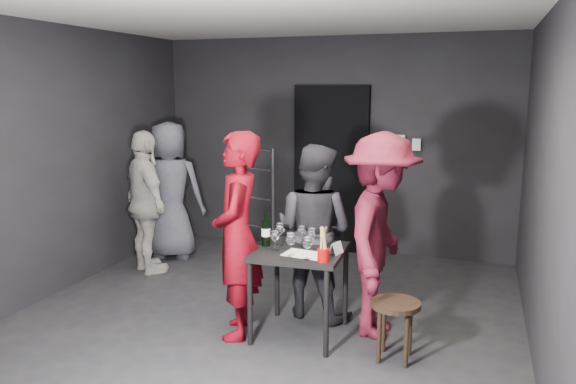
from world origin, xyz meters
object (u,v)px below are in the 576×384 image
(woman_black, at_px, (314,226))
(bystander_grey, at_px, (170,183))
(tasting_table, at_px, (300,261))
(bystander_cream, at_px, (146,197))
(wine_bottle, at_px, (266,232))
(hand_truck, at_px, (258,231))
(breadstick_cup, at_px, (323,245))
(stool, at_px, (395,312))
(man_maroon, at_px, (381,221))
(server_red, at_px, (237,220))

(woman_black, distance_m, bystander_grey, 2.45)
(tasting_table, height_order, woman_black, woman_black)
(bystander_cream, bearing_deg, woman_black, -157.71)
(wine_bottle, bearing_deg, bystander_grey, 139.68)
(hand_truck, relative_size, tasting_table, 1.75)
(bystander_cream, height_order, breadstick_cup, bystander_cream)
(bystander_cream, bearing_deg, breadstick_cup, -170.82)
(tasting_table, bearing_deg, bystander_grey, 143.59)
(woman_black, bearing_deg, tasting_table, 105.14)
(stool, xyz_separation_m, man_maroon, (-0.20, 0.43, 0.61))
(bystander_cream, xyz_separation_m, bystander_grey, (-0.04, 0.60, 0.07))
(bystander_cream, bearing_deg, man_maroon, -158.61)
(server_red, height_order, woman_black, server_red)
(tasting_table, height_order, stool, tasting_table)
(wine_bottle, bearing_deg, server_red, -138.13)
(stool, distance_m, server_red, 1.46)
(man_maroon, height_order, wine_bottle, man_maroon)
(bystander_grey, bearing_deg, man_maroon, 144.65)
(breadstick_cup, bearing_deg, stool, 6.16)
(hand_truck, relative_size, bystander_grey, 0.70)
(hand_truck, bearing_deg, woman_black, -35.04)
(wine_bottle, bearing_deg, tasting_table, -3.94)
(tasting_table, bearing_deg, bystander_cream, 154.79)
(woman_black, bearing_deg, man_maroon, 175.34)
(wine_bottle, xyz_separation_m, breadstick_cup, (0.58, -0.27, 0.02))
(server_red, bearing_deg, bystander_cream, -142.73)
(woman_black, distance_m, man_maroon, 0.69)
(wine_bottle, bearing_deg, woman_black, 55.79)
(server_red, xyz_separation_m, woman_black, (0.49, 0.61, -0.16))
(bystander_cream, distance_m, breadstick_cup, 2.70)
(woman_black, bearing_deg, wine_bottle, 69.36)
(hand_truck, relative_size, stool, 2.79)
(bystander_grey, bearing_deg, server_red, 124.20)
(tasting_table, bearing_deg, breadstick_cup, -42.43)
(stool, relative_size, bystander_grey, 0.25)
(server_red, relative_size, breadstick_cup, 6.80)
(bystander_grey, xyz_separation_m, breadstick_cup, (2.44, -1.85, -0.05))
(server_red, xyz_separation_m, wine_bottle, (0.19, 0.17, -0.13))
(stool, relative_size, bystander_cream, 0.27)
(bystander_grey, bearing_deg, woman_black, 142.57)
(bystander_grey, height_order, breadstick_cup, bystander_grey)
(hand_truck, xyz_separation_m, stool, (2.14, -2.48, 0.15))
(tasting_table, xyz_separation_m, bystander_grey, (-2.17, 1.60, 0.28))
(stool, bearing_deg, wine_bottle, 169.69)
(breadstick_cup, bearing_deg, server_red, 172.65)
(man_maroon, bearing_deg, tasting_table, 111.41)
(man_maroon, relative_size, breadstick_cup, 6.75)
(server_red, bearing_deg, wine_bottle, 114.33)
(man_maroon, height_order, bystander_grey, man_maroon)
(hand_truck, bearing_deg, bystander_cream, -102.67)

